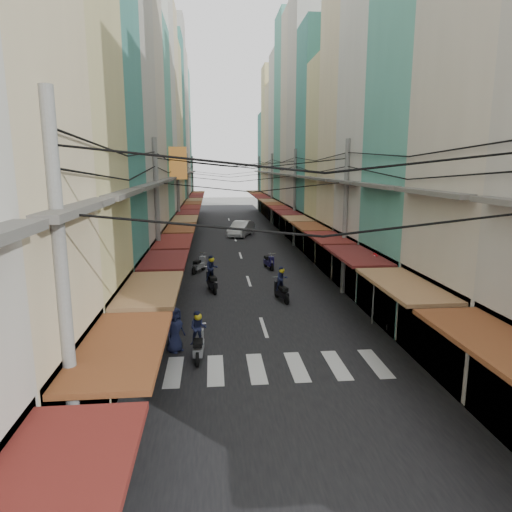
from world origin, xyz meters
TOP-DOWN VIEW (x-y plane):
  - ground at (0.00, 0.00)m, footprint 160.00×160.00m
  - road at (0.00, 20.00)m, footprint 10.00×80.00m
  - sidewalk_left at (-6.50, 20.00)m, footprint 3.00×80.00m
  - sidewalk_right at (6.50, 20.00)m, footprint 3.00×80.00m
  - crosswalk at (-0.00, -6.00)m, footprint 7.55×2.40m
  - building_row_left at (-7.92, 16.56)m, footprint 7.80×67.67m
  - building_row_right at (7.92, 16.45)m, footprint 7.80×68.98m
  - utility_poles at (0.00, 15.01)m, footprint 10.20×66.13m
  - white_car at (0.68, 23.96)m, footprint 5.59×3.82m
  - bicycle at (6.14, -3.00)m, footprint 1.53×1.02m
  - moving_scooters at (-1.15, 2.72)m, footprint 4.99×16.03m
  - parked_scooters at (4.93, -3.64)m, footprint 13.24×12.46m
  - pedestrians at (-3.78, 4.26)m, footprint 12.92×22.03m
  - market_umbrella at (6.39, -2.93)m, footprint 2.19×2.19m
  - traffic_sign at (4.78, -1.99)m, footprint 0.10×0.70m

SIDE VIEW (x-z plane):
  - ground at x=0.00m, z-range 0.00..0.00m
  - white_car at x=0.68m, z-range -0.92..0.92m
  - bicycle at x=6.14m, z-range -0.49..0.49m
  - road at x=0.00m, z-range 0.00..0.02m
  - crosswalk at x=0.00m, z-range 0.02..0.03m
  - sidewalk_left at x=-6.50m, z-range 0.00..0.06m
  - sidewalk_right at x=6.50m, z-range 0.00..0.06m
  - parked_scooters at x=4.93m, z-range -0.03..0.98m
  - moving_scooters at x=-1.15m, z-range -0.44..1.55m
  - pedestrians at x=-3.78m, z-range -0.05..2.15m
  - market_umbrella at x=6.39m, z-range 0.88..3.18m
  - traffic_sign at x=4.78m, z-range 0.76..3.94m
  - utility_poles at x=0.00m, z-range 2.49..10.69m
  - building_row_right at x=7.92m, z-range -1.89..20.71m
  - building_row_left at x=-7.92m, z-range -2.07..21.63m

